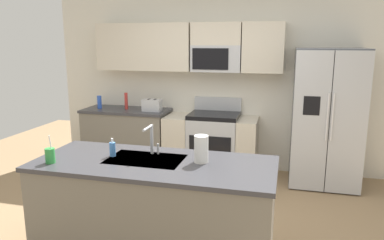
{
  "coord_description": "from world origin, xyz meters",
  "views": [
    {
      "loc": [
        1.01,
        -3.42,
        1.94
      ],
      "look_at": [
        -0.03,
        0.6,
        1.05
      ],
      "focal_mm": 34.53,
      "sensor_mm": 36.0,
      "label": 1
    }
  ],
  "objects_px": {
    "toaster": "(152,105)",
    "bottle_blue": "(99,102)",
    "paper_towel_roll": "(201,149)",
    "pepper_mill": "(126,101)",
    "soap_dispenser": "(113,149)",
    "sink_faucet": "(151,137)",
    "range_oven": "(211,143)",
    "refrigerator": "(326,118)",
    "drink_cup_green": "(50,156)"
  },
  "relations": [
    {
      "from": "pepper_mill",
      "to": "sink_faucet",
      "type": "distance_m",
      "value": 2.43
    },
    {
      "from": "soap_dispenser",
      "to": "range_oven",
      "type": "bearing_deg",
      "value": 78.23
    },
    {
      "from": "refrigerator",
      "to": "bottle_blue",
      "type": "distance_m",
      "value": 3.38
    },
    {
      "from": "range_oven",
      "to": "drink_cup_green",
      "type": "distance_m",
      "value": 2.77
    },
    {
      "from": "refrigerator",
      "to": "sink_faucet",
      "type": "relative_size",
      "value": 6.56
    },
    {
      "from": "toaster",
      "to": "bottle_blue",
      "type": "bearing_deg",
      "value": 179.49
    },
    {
      "from": "drink_cup_green",
      "to": "paper_towel_roll",
      "type": "bearing_deg",
      "value": 15.41
    },
    {
      "from": "toaster",
      "to": "paper_towel_roll",
      "type": "xyz_separation_m",
      "value": [
        1.27,
        -2.16,
        0.03
      ]
    },
    {
      "from": "pepper_mill",
      "to": "sink_faucet",
      "type": "bearing_deg",
      "value": -60.1
    },
    {
      "from": "refrigerator",
      "to": "toaster",
      "type": "height_order",
      "value": "refrigerator"
    },
    {
      "from": "pepper_mill",
      "to": "paper_towel_roll",
      "type": "relative_size",
      "value": 1.07
    },
    {
      "from": "sink_faucet",
      "to": "pepper_mill",
      "type": "bearing_deg",
      "value": 119.9
    },
    {
      "from": "toaster",
      "to": "bottle_blue",
      "type": "xyz_separation_m",
      "value": [
        -0.88,
        0.01,
        0.01
      ]
    },
    {
      "from": "drink_cup_green",
      "to": "soap_dispenser",
      "type": "height_order",
      "value": "drink_cup_green"
    },
    {
      "from": "pepper_mill",
      "to": "drink_cup_green",
      "type": "bearing_deg",
      "value": -80.12
    },
    {
      "from": "toaster",
      "to": "paper_towel_roll",
      "type": "distance_m",
      "value": 2.5
    },
    {
      "from": "paper_towel_roll",
      "to": "refrigerator",
      "type": "bearing_deg",
      "value": 60.1
    },
    {
      "from": "range_oven",
      "to": "drink_cup_green",
      "type": "relative_size",
      "value": 5.41
    },
    {
      "from": "sink_faucet",
      "to": "refrigerator",
      "type": "bearing_deg",
      "value": 49.63
    },
    {
      "from": "pepper_mill",
      "to": "refrigerator",
      "type": "bearing_deg",
      "value": -1.35
    },
    {
      "from": "bottle_blue",
      "to": "drink_cup_green",
      "type": "height_order",
      "value": "drink_cup_green"
    },
    {
      "from": "range_oven",
      "to": "pepper_mill",
      "type": "distance_m",
      "value": 1.47
    },
    {
      "from": "range_oven",
      "to": "paper_towel_roll",
      "type": "relative_size",
      "value": 5.67
    },
    {
      "from": "bottle_blue",
      "to": "toaster",
      "type": "bearing_deg",
      "value": -0.51
    },
    {
      "from": "range_oven",
      "to": "toaster",
      "type": "relative_size",
      "value": 4.86
    },
    {
      "from": "refrigerator",
      "to": "sink_faucet",
      "type": "distance_m",
      "value": 2.68
    },
    {
      "from": "refrigerator",
      "to": "soap_dispenser",
      "type": "bearing_deg",
      "value": -133.43
    },
    {
      "from": "paper_towel_roll",
      "to": "drink_cup_green",
      "type": "bearing_deg",
      "value": -164.59
    },
    {
      "from": "paper_towel_roll",
      "to": "pepper_mill",
      "type": "bearing_deg",
      "value": 127.77
    },
    {
      "from": "refrigerator",
      "to": "toaster",
      "type": "distance_m",
      "value": 2.5
    },
    {
      "from": "pepper_mill",
      "to": "paper_towel_roll",
      "type": "bearing_deg",
      "value": -52.23
    },
    {
      "from": "sink_faucet",
      "to": "soap_dispenser",
      "type": "bearing_deg",
      "value": -156.97
    },
    {
      "from": "bottle_blue",
      "to": "sink_faucet",
      "type": "relative_size",
      "value": 0.71
    },
    {
      "from": "toaster",
      "to": "sink_faucet",
      "type": "distance_m",
      "value": 2.2
    },
    {
      "from": "bottle_blue",
      "to": "paper_towel_roll",
      "type": "relative_size",
      "value": 0.84
    },
    {
      "from": "pepper_mill",
      "to": "drink_cup_green",
      "type": "distance_m",
      "value": 2.6
    },
    {
      "from": "bottle_blue",
      "to": "paper_towel_roll",
      "type": "bearing_deg",
      "value": -45.25
    },
    {
      "from": "toaster",
      "to": "drink_cup_green",
      "type": "bearing_deg",
      "value": -89.97
    },
    {
      "from": "refrigerator",
      "to": "bottle_blue",
      "type": "bearing_deg",
      "value": 179.54
    },
    {
      "from": "bottle_blue",
      "to": "sink_faucet",
      "type": "bearing_deg",
      "value": -51.4
    },
    {
      "from": "refrigerator",
      "to": "soap_dispenser",
      "type": "xyz_separation_m",
      "value": [
        -2.06,
        -2.18,
        0.04
      ]
    },
    {
      "from": "bottle_blue",
      "to": "paper_towel_roll",
      "type": "xyz_separation_m",
      "value": [
        2.15,
        -2.17,
        0.02
      ]
    },
    {
      "from": "pepper_mill",
      "to": "paper_towel_roll",
      "type": "distance_m",
      "value": 2.8
    },
    {
      "from": "soap_dispenser",
      "to": "paper_towel_roll",
      "type": "relative_size",
      "value": 0.71
    },
    {
      "from": "sink_faucet",
      "to": "paper_towel_roll",
      "type": "height_order",
      "value": "sink_faucet"
    },
    {
      "from": "bottle_blue",
      "to": "soap_dispenser",
      "type": "relative_size",
      "value": 1.18
    },
    {
      "from": "bottle_blue",
      "to": "range_oven",
      "type": "bearing_deg",
      "value": 1.43
    },
    {
      "from": "soap_dispenser",
      "to": "pepper_mill",
      "type": "bearing_deg",
      "value": 111.46
    },
    {
      "from": "pepper_mill",
      "to": "bottle_blue",
      "type": "relative_size",
      "value": 1.28
    },
    {
      "from": "refrigerator",
      "to": "bottle_blue",
      "type": "height_order",
      "value": "refrigerator"
    }
  ]
}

